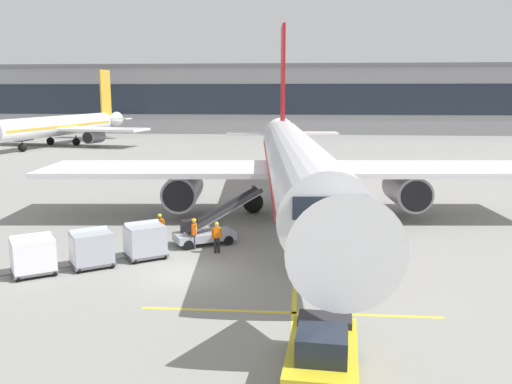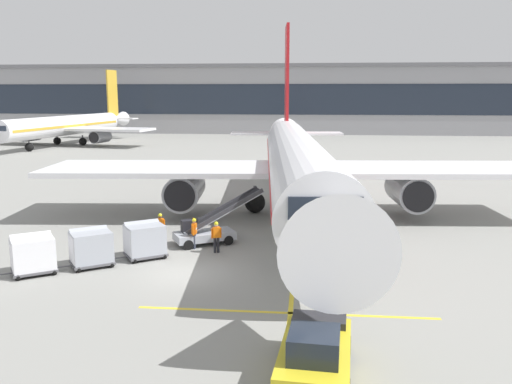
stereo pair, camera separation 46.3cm
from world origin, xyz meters
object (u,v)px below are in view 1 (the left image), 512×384
Objects in this scene: baggage_cart_third at (33,255)px; ground_crew_by_loader at (160,226)px; belt_loader at (208,229)px; ground_crew_by_carts at (217,235)px; ground_crew_marshaller at (194,231)px; baggage_cart_lead at (145,240)px; pushback_tug at (323,353)px; safety_cone_engine_keepout at (191,228)px; safety_cone_nose_mark at (206,219)px; ground_crew_wingwalker at (158,240)px; baggage_cart_second at (91,248)px; distant_airplane at (60,126)px; parked_airplane at (294,162)px; safety_cone_wingtip at (192,222)px.

baggage_cart_third is 7.53m from ground_crew_by_loader.
belt_loader is 2.99× the size of ground_crew_by_carts.
baggage_cart_lead is at bearing -139.87° from ground_crew_marshaller.
belt_loader is at bearing 112.44° from pushback_tug.
safety_cone_engine_keepout is 1.05× the size of safety_cone_nose_mark.
ground_crew_marshaller is at bearing 49.30° from ground_crew_wingwalker.
baggage_cart_lead reaches higher than safety_cone_nose_mark.
safety_cone_engine_keepout is (3.65, 6.93, -0.66)m from baggage_cart_second.
baggage_cart_third is 10.25m from safety_cone_engine_keepout.
baggage_cart_lead is at bearing -133.46° from belt_loader.
baggage_cart_lead is 0.67m from ground_crew_wingwalker.
belt_loader is 65.58m from distant_airplane.
ground_crew_by_loader is 0.05× the size of distant_airplane.
parked_airplane reaches higher than safety_cone_nose_mark.
belt_loader is 2.99× the size of ground_crew_by_loader.
baggage_cart_second is 1.55× the size of ground_crew_by_loader.
baggage_cart_lead is at bearing 36.36° from baggage_cart_second.
ground_crew_wingwalker is at bearing -126.47° from belt_loader.
safety_cone_wingtip is at bearing -149.03° from parked_airplane.
ground_crew_by_carts is at bearing -74.90° from safety_cone_nose_mark.
safety_cone_nose_mark is (-0.43, 5.98, -0.67)m from ground_crew_marshaller.
ground_crew_by_carts is 1.00× the size of ground_crew_wingwalker.
ground_crew_by_loader is 2.79m from safety_cone_engine_keepout.
parked_airplane is 22.41m from pushback_tug.
belt_loader is 1.15× the size of pushback_tug.
belt_loader reaches higher than safety_cone_nose_mark.
parked_airplane is 16.10m from baggage_cart_second.
distant_airplane is (-32.40, 52.21, 2.89)m from safety_cone_wingtip.
pushback_tug reaches higher than safety_cone_wingtip.
ground_crew_by_carts is at bearing -61.19° from safety_cone_engine_keepout.
distant_airplane reaches higher than safety_cone_engine_keepout.
safety_cone_nose_mark is at bearing -154.46° from parked_airplane.
ground_crew_by_loader is at bearing 154.79° from ground_crew_by_carts.
baggage_cart_third is at bearing -149.59° from baggage_cart_second.
safety_cone_wingtip is (-2.48, 5.53, -0.68)m from ground_crew_by_carts.
distant_airplane is at bearing 122.92° from safety_cone_nose_mark.
baggage_cart_second reaches higher than safety_cone_engine_keepout.
ground_crew_wingwalker is at bearing -61.55° from distant_airplane.
baggage_cart_third reaches higher than safety_cone_engine_keepout.
ground_crew_by_loader reaches higher than safety_cone_engine_keepout.
safety_cone_wingtip is at bearing 99.83° from safety_cone_engine_keepout.
belt_loader is at bearing -57.24° from safety_cone_engine_keepout.
parked_airplane reaches higher than baggage_cart_second.
parked_airplane is 11.26m from ground_crew_by_loader.
pushback_tug is 20.61m from safety_cone_nose_mark.
baggage_cart_third reaches higher than safety_cone_nose_mark.
pushback_tug is at bearing -70.09° from safety_cone_nose_mark.
ground_crew_wingwalker reaches higher than safety_cone_engine_keepout.
baggage_cart_second is at bearing 30.41° from baggage_cart_third.
safety_cone_engine_keepout is (1.36, 2.35, -0.66)m from ground_crew_by_loader.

